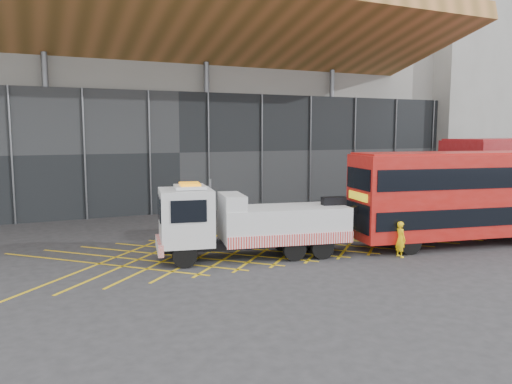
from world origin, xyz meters
TOP-DOWN VIEW (x-y plane):
  - ground_plane at (0.00, 0.00)m, footprint 120.00×120.00m
  - road_markings at (2.40, 0.00)m, footprint 21.56×7.16m
  - construction_building at (1.92, 18.40)m, footprint 55.00×23.97m
  - east_building at (32.00, 16.00)m, footprint 15.00×12.00m
  - recovery_truck at (1.13, -1.69)m, footprint 9.64×3.82m
  - bus_towed at (11.41, -3.69)m, footprint 11.15×4.42m
  - worker at (7.14, -4.33)m, footprint 0.40×0.58m

SIDE VIEW (x-z plane):
  - ground_plane at x=0.00m, z-range 0.00..0.00m
  - road_markings at x=2.40m, z-range 0.00..0.01m
  - worker at x=7.14m, z-range 0.00..1.56m
  - recovery_truck at x=1.13m, z-range -0.13..3.22m
  - bus_towed at x=11.41m, z-range 0.24..4.67m
  - construction_building at x=1.92m, z-range -0.02..17.98m
  - east_building at x=32.00m, z-range 0.00..20.00m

